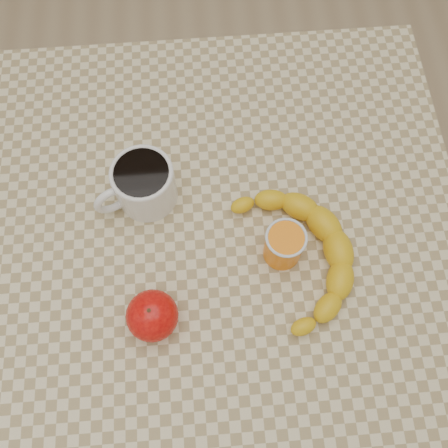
{
  "coord_description": "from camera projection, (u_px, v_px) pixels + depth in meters",
  "views": [
    {
      "loc": [
        -0.02,
        -0.3,
        1.51
      ],
      "look_at": [
        0.0,
        0.0,
        0.77
      ],
      "focal_mm": 40.0,
      "sensor_mm": 36.0,
      "label": 1
    }
  ],
  "objects": [
    {
      "name": "table",
      "position": [
        224.0,
        246.0,
        0.9
      ],
      "size": [
        0.8,
        0.8,
        0.75
      ],
      "color": "beige",
      "rests_on": "ground"
    },
    {
      "name": "ground",
      "position": [
        224.0,
        319.0,
        1.51
      ],
      "size": [
        3.0,
        3.0,
        0.0
      ],
      "primitive_type": "plane",
      "color": "tan",
      "rests_on": "ground"
    },
    {
      "name": "banana",
      "position": [
        299.0,
        255.0,
        0.78
      ],
      "size": [
        0.29,
        0.35,
        0.05
      ],
      "primitive_type": null,
      "rotation": [
        0.0,
        0.0,
        0.16
      ],
      "color": "gold",
      "rests_on": "table"
    },
    {
      "name": "orange_juice_glass",
      "position": [
        284.0,
        245.0,
        0.77
      ],
      "size": [
        0.06,
        0.06,
        0.07
      ],
      "color": "orange",
      "rests_on": "table"
    },
    {
      "name": "coffee_mug",
      "position": [
        143.0,
        184.0,
        0.8
      ],
      "size": [
        0.15,
        0.13,
        0.09
      ],
      "color": "white",
      "rests_on": "table"
    },
    {
      "name": "apple",
      "position": [
        152.0,
        316.0,
        0.73
      ],
      "size": [
        0.08,
        0.08,
        0.07
      ],
      "color": "#980506",
      "rests_on": "table"
    }
  ]
}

